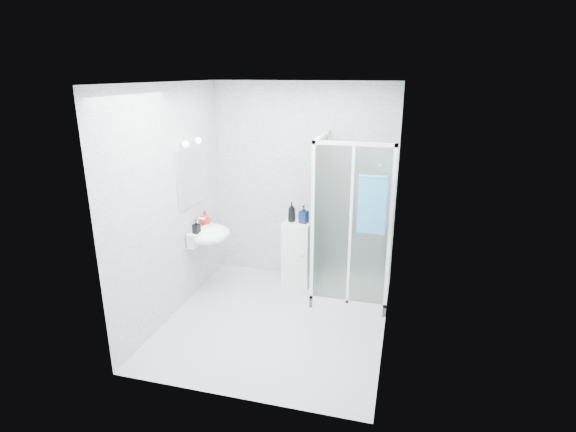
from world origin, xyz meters
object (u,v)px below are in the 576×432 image
(soap_dispenser_black, at_px, (196,227))
(shampoo_bottle_b, at_px, (304,214))
(wall_basin, at_px, (209,234))
(shampoo_bottle_a, at_px, (292,212))
(hand_towel, at_px, (372,203))
(storage_cabinet, at_px, (297,253))
(soap_dispenser_orange, at_px, (205,218))
(shower_enclosure, at_px, (346,265))

(soap_dispenser_black, bearing_deg, shampoo_bottle_b, 33.80)
(wall_basin, xyz_separation_m, shampoo_bottle_a, (0.90, 0.60, 0.18))
(hand_towel, bearing_deg, soap_dispenser_black, -177.70)
(storage_cabinet, bearing_deg, wall_basin, -150.61)
(soap_dispenser_orange, distance_m, soap_dispenser_black, 0.32)
(hand_towel, distance_m, soap_dispenser_black, 2.08)
(shower_enclosure, bearing_deg, soap_dispenser_black, -164.41)
(shower_enclosure, height_order, storage_cabinet, shower_enclosure)
(wall_basin, xyz_separation_m, storage_cabinet, (0.97, 0.58, -0.37))
(shower_enclosure, bearing_deg, storage_cabinet, 158.75)
(shower_enclosure, height_order, soap_dispenser_black, shower_enclosure)
(hand_towel, bearing_deg, shampoo_bottle_b, 143.03)
(shower_enclosure, relative_size, hand_towel, 3.11)
(soap_dispenser_orange, xyz_separation_m, soap_dispenser_black, (0.04, -0.31, -0.01))
(soap_dispenser_black, bearing_deg, storage_cabinet, 35.45)
(shower_enclosure, height_order, wall_basin, shower_enclosure)
(shampoo_bottle_a, bearing_deg, soap_dispenser_orange, -155.77)
(shower_enclosure, distance_m, storage_cabinet, 0.73)
(storage_cabinet, distance_m, shampoo_bottle_a, 0.56)
(storage_cabinet, relative_size, soap_dispenser_black, 5.04)
(shampoo_bottle_b, xyz_separation_m, soap_dispenser_black, (-1.13, -0.76, -0.02))
(wall_basin, bearing_deg, shampoo_bottle_b, 29.23)
(shampoo_bottle_a, bearing_deg, shower_enclosure, -20.56)
(hand_towel, distance_m, shampoo_bottle_a, 1.32)
(hand_towel, xyz_separation_m, soap_dispenser_black, (-2.03, -0.08, -0.42))
(shower_enclosure, xyz_separation_m, shampoo_bottle_a, (-0.76, 0.28, 0.53))
(shower_enclosure, relative_size, shampoo_bottle_a, 7.68)
(wall_basin, xyz_separation_m, soap_dispenser_black, (-0.08, -0.17, 0.15))
(wall_basin, relative_size, shampoo_bottle_b, 2.42)
(soap_dispenser_black, bearing_deg, shampoo_bottle_a, 38.26)
(wall_basin, height_order, soap_dispenser_black, soap_dispenser_black)
(shampoo_bottle_b, xyz_separation_m, soap_dispenser_orange, (-1.17, -0.45, -0.01))
(storage_cabinet, bearing_deg, shampoo_bottle_a, 164.38)
(storage_cabinet, height_order, soap_dispenser_orange, soap_dispenser_orange)
(shampoo_bottle_b, height_order, soap_dispenser_orange, shampoo_bottle_b)
(wall_basin, bearing_deg, soap_dispenser_black, -114.24)
(hand_towel, xyz_separation_m, soap_dispenser_orange, (-2.07, 0.23, -0.41))
(shampoo_bottle_a, xyz_separation_m, shampoo_bottle_b, (0.16, -0.01, -0.01))
(soap_dispenser_black, bearing_deg, soap_dispenser_orange, 96.40)
(shower_enclosure, xyz_separation_m, soap_dispenser_orange, (-1.77, -0.17, 0.51))
(storage_cabinet, height_order, shampoo_bottle_b, shampoo_bottle_b)
(soap_dispenser_orange, relative_size, soap_dispenser_black, 1.11)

